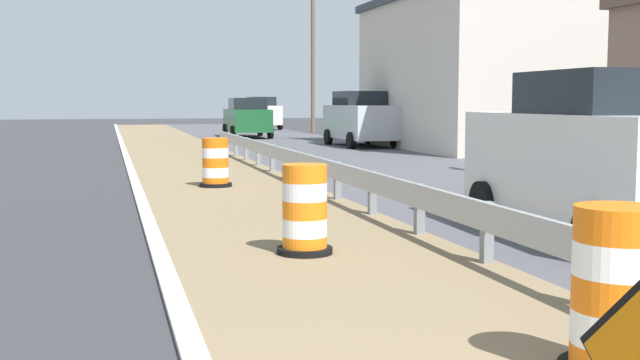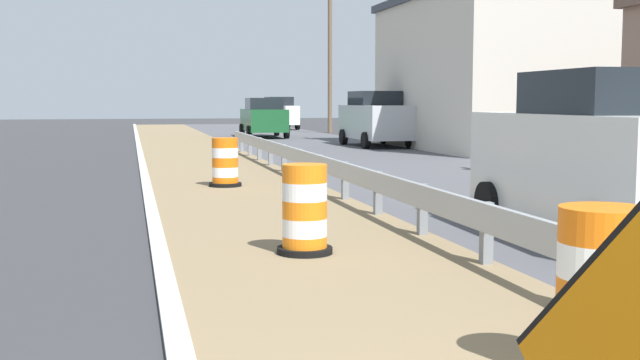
{
  "view_description": "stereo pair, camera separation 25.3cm",
  "coord_description": "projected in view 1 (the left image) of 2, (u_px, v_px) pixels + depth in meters",
  "views": [
    {
      "loc": [
        -1.85,
        -2.12,
        1.83
      ],
      "look_at": [
        0.58,
        7.02,
        0.89
      ],
      "focal_mm": 44.82,
      "sensor_mm": 36.0,
      "label": 1
    },
    {
      "loc": [
        -1.61,
        -2.19,
        1.83
      ],
      "look_at": [
        0.58,
        7.02,
        0.89
      ],
      "focal_mm": 44.82,
      "sensor_mm": 36.0,
      "label": 2
    }
  ],
  "objects": [
    {
      "name": "traffic_barrel_nearest",
      "position": [
        617.0,
        300.0,
        5.26
      ],
      "size": [
        0.74,
        0.74,
        1.15
      ],
      "color": "orange",
      "rests_on": "ground"
    },
    {
      "name": "traffic_barrel_close",
      "position": [
        305.0,
        214.0,
        9.52
      ],
      "size": [
        0.67,
        0.67,
        1.08
      ],
      "color": "orange",
      "rests_on": "ground"
    },
    {
      "name": "traffic_barrel_mid",
      "position": [
        215.0,
        165.0,
        16.97
      ],
      "size": [
        0.69,
        0.69,
        1.04
      ],
      "color": "orange",
      "rests_on": "ground"
    },
    {
      "name": "car_lead_near_lane",
      "position": [
        247.0,
        118.0,
        39.63
      ],
      "size": [
        2.12,
        4.78,
        1.96
      ],
      "rotation": [
        0.0,
        0.0,
        1.55
      ],
      "color": "#195128",
      "rests_on": "ground"
    },
    {
      "name": "car_trailing_near_lane",
      "position": [
        262.0,
        113.0,
        51.06
      ],
      "size": [
        2.02,
        4.25,
        2.06
      ],
      "rotation": [
        0.0,
        0.0,
        -1.55
      ],
      "color": "silver",
      "rests_on": "ground"
    },
    {
      "name": "car_lead_far_lane",
      "position": [
        601.0,
        155.0,
        10.59
      ],
      "size": [
        2.25,
        4.39,
        2.22
      ],
      "rotation": [
        0.0,
        0.0,
        1.55
      ],
      "color": "silver",
      "rests_on": "ground"
    },
    {
      "name": "car_mid_far_lane",
      "position": [
        360.0,
        119.0,
        31.97
      ],
      "size": [
        2.08,
        4.69,
        2.2
      ],
      "rotation": [
        0.0,
        0.0,
        -1.55
      ],
      "color": "silver",
      "rests_on": "ground"
    },
    {
      "name": "roadside_shop_far",
      "position": [
        481.0,
        71.0,
        30.7
      ],
      "size": [
        6.85,
        10.64,
        5.89
      ],
      "color": "beige",
      "rests_on": "ground"
    },
    {
      "name": "utility_pole_mid",
      "position": [
        384.0,
        33.0,
        32.68
      ],
      "size": [
        0.24,
        1.8,
        8.87
      ],
      "color": "brown",
      "rests_on": "ground"
    },
    {
      "name": "utility_pole_far",
      "position": [
        313.0,
        51.0,
        44.62
      ],
      "size": [
        0.24,
        1.8,
        8.83
      ],
      "color": "brown",
      "rests_on": "ground"
    }
  ]
}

